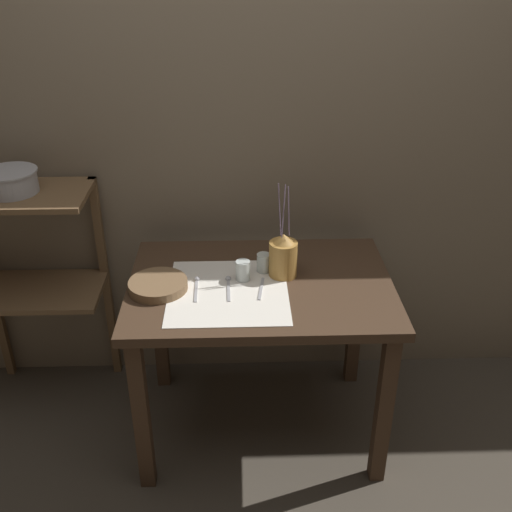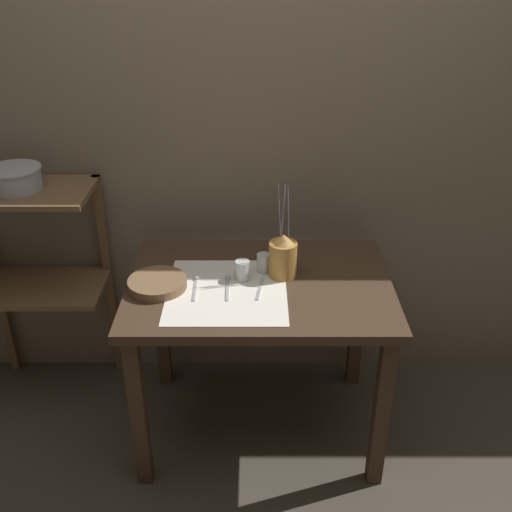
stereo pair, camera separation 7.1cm
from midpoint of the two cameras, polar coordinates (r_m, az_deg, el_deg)
ground_plane at (r=2.91m, az=1.10°, el=-15.72°), size 12.00×12.00×0.00m
stone_wall_back at (r=2.71m, az=1.17°, el=10.61°), size 7.00×0.06×2.40m
wooden_table at (r=2.50m, az=1.24°, el=-4.77°), size 1.07×0.76×0.78m
wooden_shelf_unit at (r=2.86m, az=-19.47°, el=0.48°), size 0.59×0.36×1.08m
linen_cloth at (r=2.38m, az=-1.87°, el=-3.34°), size 0.47×0.50×0.00m
pitcher_with_flowers at (r=2.44m, az=3.48°, el=-0.08°), size 0.12×0.12×0.41m
wooden_bowl at (r=2.41m, az=-8.47°, el=-2.62°), size 0.24×0.24×0.04m
glass_tumbler_near at (r=2.43m, az=-0.40°, el=-1.37°), size 0.06×0.06×0.08m
glass_tumbler_far at (r=2.49m, az=1.60°, el=-0.66°), size 0.06×0.06×0.08m
spoon_outer at (r=2.43m, az=-4.86°, el=-2.53°), size 0.02×0.18×0.02m
spoon_inner at (r=2.42m, az=-1.82°, el=-2.53°), size 0.02×0.18×0.02m
fork_inner at (r=2.38m, az=1.18°, el=-3.14°), size 0.03×0.17×0.00m
metal_pot_large at (r=2.70m, az=-21.27°, el=6.95°), size 0.23×0.23×0.10m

